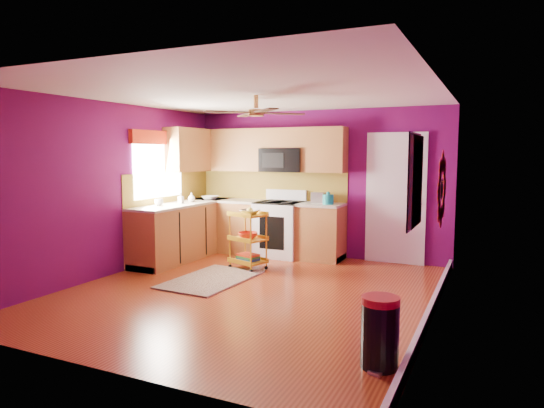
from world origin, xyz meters
The scene contains 18 objects.
ground centered at (0.00, 0.00, 0.00)m, with size 5.00×5.00×0.00m, color maroon.
room_envelope centered at (0.03, 0.00, 1.63)m, with size 4.54×5.04×2.52m.
lower_cabinets centered at (-1.35, 1.82, 0.43)m, with size 2.81×2.31×0.94m.
electric_range centered at (-0.55, 2.17, 0.48)m, with size 0.76×0.66×1.13m.
upper_cabinetry centered at (-1.24, 2.17, 1.80)m, with size 2.80×2.30×1.26m.
left_window centered at (-2.22, 1.05, 1.74)m, with size 0.08×1.35×1.08m.
panel_door centered at (1.35, 2.47, 1.02)m, with size 0.95×0.11×2.15m.
right_wall_art centered at (2.23, -0.34, 1.44)m, with size 0.04×2.74×1.04m.
ceiling_fan centered at (0.00, 0.20, 2.29)m, with size 1.01×1.01×0.26m.
shag_rug centered at (-0.76, 0.29, 0.01)m, with size 0.90×1.47×0.02m, color black.
rolling_cart centered at (-0.60, 1.11, 0.49)m, with size 0.62×0.53×0.95m.
trash_can centered at (1.99, -1.49, 0.30)m, with size 0.38×0.39×0.60m.
teal_kettle centered at (0.33, 2.14, 1.02)m, with size 0.18×0.18×0.21m.
toaster centered at (0.12, 2.27, 1.03)m, with size 0.22×0.15×0.18m, color beige.
soap_bottle_a centered at (-1.93, 1.23, 1.03)m, with size 0.08×0.08×0.17m, color #EA3F72.
soap_bottle_b centered at (-1.93, 1.54, 1.02)m, with size 0.12×0.12×0.16m, color white.
counter_dish centered at (-1.85, 2.01, 0.97)m, with size 0.28×0.28×0.07m, color white.
counter_cup centered at (-2.04, 0.80, 0.99)m, with size 0.14×0.14×0.11m, color white.
Camera 1 is at (2.82, -5.36, 1.77)m, focal length 32.00 mm.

